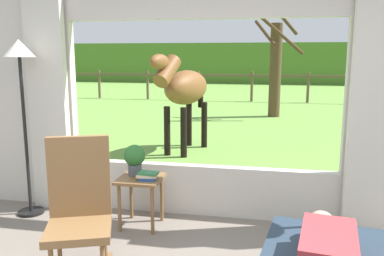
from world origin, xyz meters
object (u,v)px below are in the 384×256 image
object	(u,v)px
side_table	(141,186)
potted_plant	(135,158)
rocking_chair	(79,211)
pasture_tree	(275,67)
horse	(184,89)
floor_lamp_left	(21,75)
book_stack	(148,176)

from	to	relation	value
side_table	potted_plant	xyz separation A→B (m)	(-0.08, 0.06, 0.28)
rocking_chair	pasture_tree	bearing A→B (deg)	59.30
potted_plant	pasture_tree	distance (m)	7.75
rocking_chair	horse	xyz separation A→B (m)	(-0.07, 4.13, 0.61)
floor_lamp_left	pasture_tree	distance (m)	8.02
side_table	horse	xyz separation A→B (m)	(-0.23, 3.13, 0.73)
pasture_tree	horse	bearing A→B (deg)	-109.19
pasture_tree	rocking_chair	bearing A→B (deg)	-99.85
rocking_chair	side_table	world-z (taller)	rocking_chair
rocking_chair	floor_lamp_left	size ratio (longest dim) A/B	0.59
book_stack	floor_lamp_left	xyz separation A→B (m)	(-1.41, 0.13, 0.97)
side_table	rocking_chair	bearing A→B (deg)	-99.21
rocking_chair	horse	size ratio (longest dim) A/B	0.62
rocking_chair	book_stack	bearing A→B (deg)	54.13
rocking_chair	horse	world-z (taller)	horse
book_stack	pasture_tree	size ratio (longest dim) A/B	0.07
side_table	floor_lamp_left	size ratio (longest dim) A/B	0.27
rocking_chair	horse	distance (m)	4.18
rocking_chair	floor_lamp_left	bearing A→B (deg)	116.03
rocking_chair	potted_plant	size ratio (longest dim) A/B	3.50
potted_plant	horse	size ratio (longest dim) A/B	0.18
side_table	potted_plant	distance (m)	0.29
book_stack	floor_lamp_left	bearing A→B (deg)	174.56
book_stack	floor_lamp_left	world-z (taller)	floor_lamp_left
side_table	potted_plant	world-z (taller)	potted_plant
side_table	book_stack	bearing A→B (deg)	-31.63
rocking_chair	book_stack	size ratio (longest dim) A/B	5.15
rocking_chair	side_table	bearing A→B (deg)	59.94
book_stack	floor_lamp_left	size ratio (longest dim) A/B	0.11
floor_lamp_left	horse	xyz separation A→B (m)	(1.08, 3.05, -0.38)
book_stack	floor_lamp_left	distance (m)	1.72
potted_plant	pasture_tree	bearing A→B (deg)	79.41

